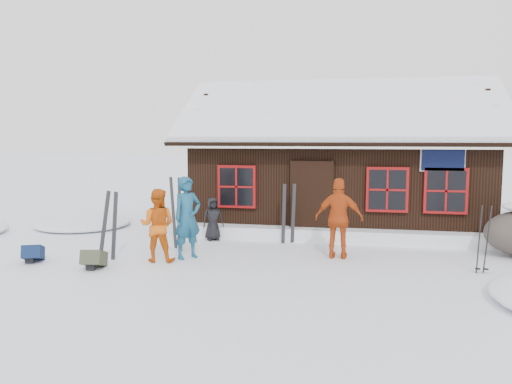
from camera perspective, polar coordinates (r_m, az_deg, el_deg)
ground at (r=10.98m, az=0.41°, el=-7.76°), size 120.00×120.00×0.00m
mountain_hut at (r=15.49m, az=9.45°, el=2.16°), size 8.90×6.09×4.42m
snow_drift at (r=12.96m, az=8.89°, el=-4.87°), size 7.60×0.60×0.35m
snow_mounds at (r=12.61m, az=9.50°, el=-6.00°), size 20.60×13.20×0.48m
skier_teal at (r=11.06m, az=-7.84°, el=-2.92°), size 0.76×0.78×1.81m
skier_orange_left at (r=10.91m, az=-11.20°, el=-3.74°), size 0.83×0.68×1.58m
skier_orange_right at (r=11.10m, az=9.47°, el=-3.00°), size 1.06×0.48×1.78m
skier_crouched at (r=12.98m, az=-4.95°, el=-3.07°), size 0.65×0.59×1.12m
ski_pair_left at (r=11.27m, az=-16.42°, el=-3.83°), size 0.56×0.17×1.57m
ski_pair_mid at (r=12.02m, az=-9.06°, el=-2.55°), size 0.41×0.32×1.78m
ski_pair_right at (r=12.60m, az=3.74°, el=-2.59°), size 0.35×0.20×1.55m
ski_poles at (r=10.77m, az=24.53°, el=-5.06°), size 0.25×0.12×1.38m
backpack_blue at (r=11.77m, az=-24.10°, el=-6.67°), size 0.56×0.62×0.28m
backpack_olive at (r=10.75m, az=-18.02°, el=-7.58°), size 0.49×0.60×0.29m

